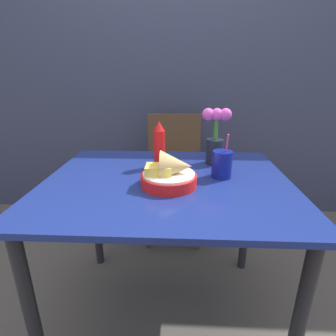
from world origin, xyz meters
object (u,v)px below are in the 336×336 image
Objects in this scene: drink_cup at (222,165)px; flower_vase at (215,137)px; ketchup_bottle at (159,145)px; chair_far_window at (174,165)px; food_basket at (171,174)px.

flower_vase reaches higher than drink_cup.
ketchup_bottle is 0.81× the size of flower_vase.
flower_vase reaches higher than chair_far_window.
drink_cup is 0.72× the size of flower_vase.
flower_vase is (0.28, 0.07, 0.03)m from ketchup_bottle.
food_basket is 0.25m from drink_cup.
ketchup_bottle is (-0.06, -0.66, 0.33)m from chair_far_window.
ketchup_bottle reaches higher than chair_far_window.
flower_vase reaches higher than ketchup_bottle.
chair_far_window is 0.74m from ketchup_bottle.
food_basket is (0.01, -0.89, 0.28)m from chair_far_window.
ketchup_bottle reaches higher than food_basket.
ketchup_bottle is 0.29m from flower_vase.
chair_far_window is 4.57× the size of drink_cup.
flower_vase is at bearing 14.34° from ketchup_bottle.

